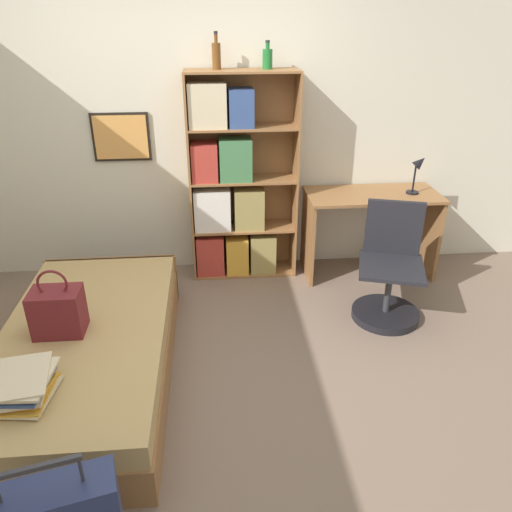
% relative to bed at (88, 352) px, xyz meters
% --- Properties ---
extents(ground_plane, '(14.00, 14.00, 0.00)m').
position_rel_bed_xyz_m(ground_plane, '(0.70, -0.02, -0.19)').
color(ground_plane, '#756051').
extents(wall_back, '(10.00, 0.09, 2.60)m').
position_rel_bed_xyz_m(wall_back, '(0.70, 1.59, 1.11)').
color(wall_back, beige).
rests_on(wall_back, ground_plane).
extents(bed, '(1.05, 2.04, 0.39)m').
position_rel_bed_xyz_m(bed, '(0.00, 0.00, 0.00)').
color(bed, olive).
rests_on(bed, ground_plane).
extents(handbag, '(0.30, 0.21, 0.44)m').
position_rel_bed_xyz_m(handbag, '(-0.12, -0.04, 0.35)').
color(handbag, maroon).
rests_on(handbag, bed).
extents(book_stack_on_bed, '(0.32, 0.40, 0.13)m').
position_rel_bed_xyz_m(book_stack_on_bed, '(-0.15, -0.63, 0.26)').
color(book_stack_on_bed, gold).
rests_on(book_stack_on_bed, bed).
extents(bookcase, '(0.92, 0.30, 1.78)m').
position_rel_bed_xyz_m(bookcase, '(1.02, 1.39, 0.61)').
color(bookcase, olive).
rests_on(bookcase, ground_plane).
extents(bottle_green, '(0.07, 0.07, 0.27)m').
position_rel_bed_xyz_m(bottle_green, '(0.92, 1.42, 1.69)').
color(bottle_green, brown).
rests_on(bottle_green, bookcase).
extents(bottle_brown, '(0.08, 0.08, 0.21)m').
position_rel_bed_xyz_m(bottle_brown, '(1.32, 1.41, 1.67)').
color(bottle_brown, '#1E6B2D').
rests_on(bottle_brown, bookcase).
extents(desk, '(1.15, 0.53, 0.77)m').
position_rel_bed_xyz_m(desk, '(2.24, 1.28, 0.34)').
color(desk, olive).
rests_on(desk, ground_plane).
extents(desk_lamp, '(0.15, 0.11, 0.34)m').
position_rel_bed_xyz_m(desk_lamp, '(2.60, 1.25, 0.80)').
color(desk_lamp, black).
rests_on(desk_lamp, desk).
extents(desk_chair, '(0.60, 0.60, 0.90)m').
position_rel_bed_xyz_m(desk_chair, '(2.19, 0.56, 0.09)').
color(desk_chair, black).
rests_on(desk_chair, ground_plane).
extents(waste_bin, '(0.24, 0.24, 0.23)m').
position_rel_bed_xyz_m(waste_bin, '(2.36, 1.22, -0.08)').
color(waste_bin, '#B7B2A8').
rests_on(waste_bin, ground_plane).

